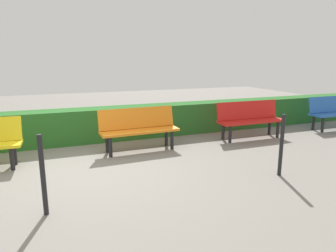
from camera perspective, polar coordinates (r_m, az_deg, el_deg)
name	(u,v)px	position (r m, az deg, el deg)	size (l,w,h in m)	color
ground_plane	(77,169)	(5.48, -16.59, -7.74)	(23.81, 23.81, 0.00)	gray
bench_blue	(333,111)	(9.20, 28.46, 2.46)	(1.45, 0.48, 0.86)	blue
bench_red	(250,118)	(7.41, 14.96, 1.49)	(1.61, 0.47, 0.86)	red
bench_orange	(139,127)	(6.23, -5.48, -0.19)	(1.60, 0.52, 0.86)	orange
hedge_row	(124,123)	(7.24, -8.25, 0.64)	(19.81, 0.58, 0.75)	#266023
railing_post_mid	(281,145)	(5.17, 20.39, -3.40)	(0.06, 0.06, 1.00)	black
railing_post_far	(43,175)	(3.94, -22.29, -8.53)	(0.06, 0.06, 1.00)	black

